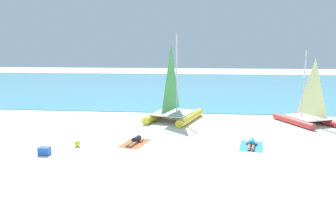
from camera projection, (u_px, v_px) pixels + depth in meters
ground_plane at (176, 114)px, 24.09m from camera, size 120.00×120.00×0.00m
ocean_water at (188, 85)px, 44.01m from camera, size 120.00×40.00×0.05m
sailboat_yellow at (174, 108)px, 21.93m from camera, size 3.92×5.02×5.77m
sailboat_red at (307, 113)px, 20.95m from camera, size 3.63×4.27×4.74m
towel_left at (135, 143)px, 16.65m from camera, size 1.46×2.08×0.01m
sunbather_left at (135, 140)px, 16.69m from camera, size 0.71×1.56×0.30m
towel_right at (251, 146)px, 16.14m from camera, size 1.40×2.06×0.01m
sunbather_right at (251, 143)px, 16.17m from camera, size 0.66×1.57×0.30m
beach_ball at (77, 143)px, 16.07m from camera, size 0.31×0.31×0.31m
cooler_box at (44, 151)px, 14.81m from camera, size 0.50×0.36×0.36m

